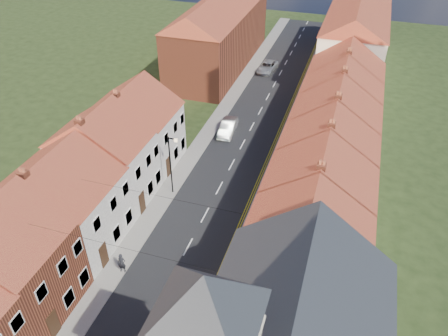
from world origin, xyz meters
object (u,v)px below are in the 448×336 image
at_px(car_distant, 267,67).
at_px(pedestrian_right, 243,237).
at_px(lamppost, 171,162).
at_px(pedestrian_left, 122,263).
at_px(car_mid, 228,127).

distance_m(car_distant, pedestrian_right, 35.12).
bearing_deg(lamppost, pedestrian_right, -29.62).
bearing_deg(lamppost, pedestrian_left, -89.35).
height_order(lamppost, pedestrian_right, lamppost).
relative_size(pedestrian_left, pedestrian_right, 0.96).
relative_size(car_mid, pedestrian_right, 2.46).
xyz_separation_m(car_mid, car_distant, (0.25, 18.15, -0.06)).
relative_size(lamppost, car_distant, 1.27).
relative_size(lamppost, pedestrian_left, 3.53).
relative_size(car_mid, car_distant, 0.92).
height_order(car_mid, car_distant, car_mid).
distance_m(lamppost, car_mid, 12.28).
distance_m(car_distant, pedestrian_left, 39.93).
height_order(car_distant, pedestrian_right, pedestrian_right).
bearing_deg(pedestrian_left, car_distant, 74.25).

